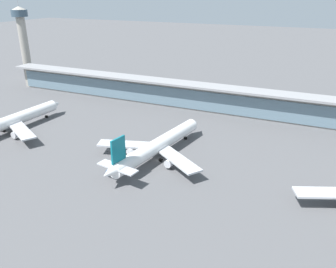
{
  "coord_description": "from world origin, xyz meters",
  "views": [
    {
      "loc": [
        56.67,
        -114.22,
        65.27
      ],
      "look_at": [
        0.0,
        10.32,
        8.05
      ],
      "focal_mm": 36.96,
      "sensor_mm": 36.0,
      "label": 1
    }
  ],
  "objects_px": {
    "airliner_left_stand": "(9,122)",
    "control_tower": "(23,36)",
    "service_truck_under_wing_blue": "(110,172)",
    "airliner_centre_stand": "(157,146)"
  },
  "relations": [
    {
      "from": "airliner_centre_stand",
      "to": "service_truck_under_wing_blue",
      "type": "xyz_separation_m",
      "value": [
        -10.29,
        -19.61,
        -4.64
      ]
    },
    {
      "from": "airliner_left_stand",
      "to": "control_tower",
      "type": "xyz_separation_m",
      "value": [
        -79.94,
        92.41,
        26.77
      ]
    },
    {
      "from": "airliner_left_stand",
      "to": "control_tower",
      "type": "bearing_deg",
      "value": 130.86
    },
    {
      "from": "airliner_left_stand",
      "to": "airliner_centre_stand",
      "type": "xyz_separation_m",
      "value": [
        78.42,
        4.32,
        0.0
      ]
    },
    {
      "from": "airliner_left_stand",
      "to": "control_tower",
      "type": "distance_m",
      "value": 125.09
    },
    {
      "from": "service_truck_under_wing_blue",
      "to": "airliner_left_stand",
      "type": "bearing_deg",
      "value": 167.35
    },
    {
      "from": "airliner_left_stand",
      "to": "control_tower",
      "type": "relative_size",
      "value": 1.12
    },
    {
      "from": "service_truck_under_wing_blue",
      "to": "control_tower",
      "type": "xyz_separation_m",
      "value": [
        -148.08,
        107.71,
        31.41
      ]
    },
    {
      "from": "airliner_centre_stand",
      "to": "control_tower",
      "type": "relative_size",
      "value": 1.11
    },
    {
      "from": "airliner_centre_stand",
      "to": "control_tower",
      "type": "height_order",
      "value": "control_tower"
    }
  ]
}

